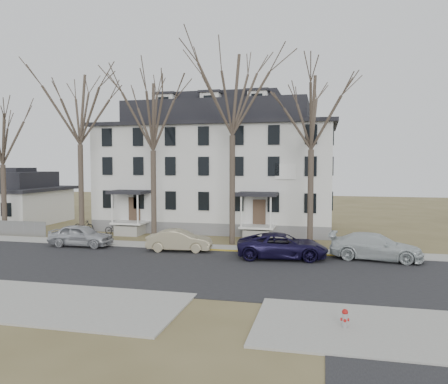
% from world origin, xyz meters
% --- Properties ---
extents(ground, '(120.00, 120.00, 0.00)m').
position_xyz_m(ground, '(0.00, 0.00, 0.00)').
color(ground, olive).
rests_on(ground, ground).
extents(main_road, '(120.00, 10.00, 0.04)m').
position_xyz_m(main_road, '(0.00, 2.00, 0.00)').
color(main_road, '#27272A').
rests_on(main_road, ground).
extents(far_sidewalk, '(120.00, 2.00, 0.08)m').
position_xyz_m(far_sidewalk, '(0.00, 8.00, 0.00)').
color(far_sidewalk, '#A09F97').
rests_on(far_sidewalk, ground).
extents(yellow_curb, '(14.00, 0.25, 0.06)m').
position_xyz_m(yellow_curb, '(5.00, 7.10, 0.00)').
color(yellow_curb, gold).
rests_on(yellow_curb, ground).
extents(boarding_house, '(20.80, 12.36, 12.05)m').
position_xyz_m(boarding_house, '(-2.00, 17.95, 5.38)').
color(boarding_house, slate).
rests_on(boarding_house, ground).
extents(small_house, '(8.70, 8.70, 5.00)m').
position_xyz_m(small_house, '(-22.00, 16.00, 2.25)').
color(small_house, silver).
rests_on(small_house, ground).
extents(tree_far_left, '(8.40, 8.40, 13.72)m').
position_xyz_m(tree_far_left, '(-11.00, 9.80, 10.34)').
color(tree_far_left, '#473B31').
rests_on(tree_far_left, ground).
extents(tree_mid_left, '(7.80, 7.80, 12.74)m').
position_xyz_m(tree_mid_left, '(-5.00, 9.80, 9.60)').
color(tree_mid_left, '#473B31').
rests_on(tree_mid_left, ground).
extents(tree_center, '(9.00, 9.00, 14.70)m').
position_xyz_m(tree_center, '(1.00, 9.80, 11.08)').
color(tree_center, '#473B31').
rests_on(tree_center, ground).
extents(tree_mid_right, '(7.80, 7.80, 12.74)m').
position_xyz_m(tree_mid_right, '(6.50, 9.80, 9.60)').
color(tree_mid_right, '#473B31').
rests_on(tree_mid_right, ground).
extents(tree_bungalow, '(6.60, 6.60, 10.78)m').
position_xyz_m(tree_bungalow, '(-18.00, 9.80, 8.12)').
color(tree_bungalow, '#473B31').
rests_on(tree_bungalow, ground).
extents(car_silver, '(4.49, 1.85, 1.52)m').
position_xyz_m(car_silver, '(-9.10, 6.51, 0.76)').
color(car_silver, '#B8BABF').
rests_on(car_silver, ground).
extents(car_tan, '(4.39, 1.96, 1.40)m').
position_xyz_m(car_tan, '(-1.87, 6.48, 0.70)').
color(car_tan, tan).
rests_on(car_tan, ground).
extents(car_navy, '(5.72, 3.10, 1.52)m').
position_xyz_m(car_navy, '(4.97, 5.76, 0.76)').
color(car_navy, black).
rests_on(car_navy, ground).
extents(car_white, '(5.63, 2.87, 1.56)m').
position_xyz_m(car_white, '(10.47, 6.66, 0.78)').
color(car_white, silver).
rests_on(car_white, ground).
extents(bicycle_left, '(1.97, 0.85, 1.00)m').
position_xyz_m(bicycle_left, '(-9.00, 11.45, 0.50)').
color(bicycle_left, black).
rests_on(bicycle_left, ground).
extents(bicycle_right, '(1.78, 0.63, 1.05)m').
position_xyz_m(bicycle_right, '(-12.43, 12.44, 0.52)').
color(bicycle_right, black).
rests_on(bicycle_right, ground).
extents(fire_hydrant, '(0.30, 0.29, 0.73)m').
position_xyz_m(fire_hydrant, '(8.17, -5.17, 0.37)').
color(fire_hydrant, '#B7B7BA').
rests_on(fire_hydrant, ground).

